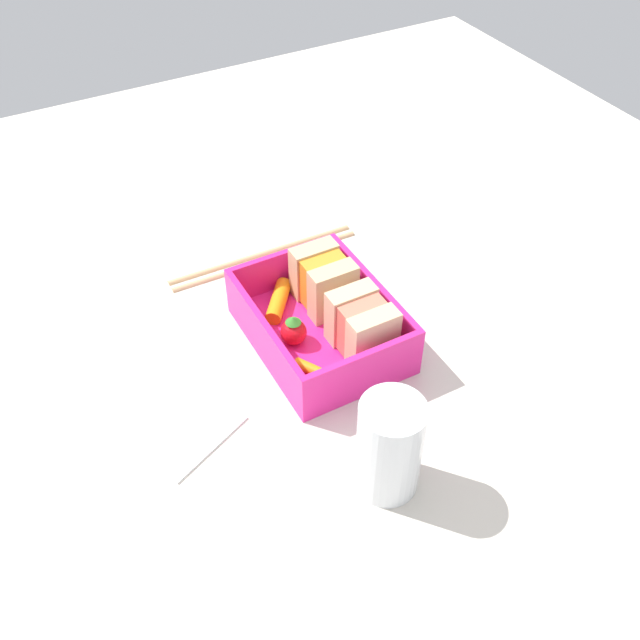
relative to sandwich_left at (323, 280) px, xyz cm
name	(u,v)px	position (x,y,z in cm)	size (l,w,h in cm)	color
ground_plane	(320,347)	(3.60, -2.32, -4.93)	(120.00, 120.00, 2.00)	beige
bento_tray	(320,336)	(3.60, -2.32, -3.33)	(16.22, 12.12, 1.20)	#E72283
bento_rim	(320,316)	(3.60, -2.32, -0.67)	(16.22, 12.12, 4.12)	#E72283
sandwich_left	(323,280)	(0.00, 0.00, 0.00)	(5.77, 4.65, 5.46)	#D6B382
sandwich_center_left	(362,326)	(7.21, 0.00, 0.00)	(5.77, 4.65, 5.46)	#DEBA8B
carrot_stick_left	(279,301)	(-1.39, -4.23, -1.96)	(1.55, 1.55, 5.31)	orange
strawberry_far_left	(295,333)	(3.88, -5.11, -1.37)	(2.47, 2.47, 3.07)	red
carrot_stick_far_left	(316,371)	(8.34, -5.29, -2.22)	(1.01, 1.01, 4.25)	orange
chopstick_pair	(264,255)	(-10.37, -1.63, -3.58)	(2.44, 21.44, 0.70)	tan
drinking_glass	(389,447)	(20.02, -5.26, 0.60)	(5.11, 5.11, 9.07)	white
folded_napkin	(150,404)	(3.51, -19.34, -3.73)	(15.48, 8.39, 0.40)	white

